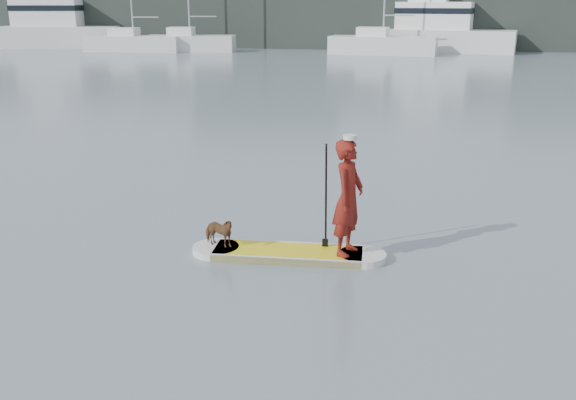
% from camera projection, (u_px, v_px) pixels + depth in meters
% --- Properties ---
extents(ground, '(140.00, 140.00, 0.00)m').
position_uv_depth(ground, '(199.00, 320.00, 8.69)').
color(ground, slate).
rests_on(ground, ground).
extents(paddleboard, '(3.30, 0.88, 0.12)m').
position_uv_depth(paddleboard, '(288.00, 253.00, 10.84)').
color(paddleboard, yellow).
rests_on(paddleboard, ground).
extents(paddler, '(0.64, 0.80, 1.92)m').
position_uv_depth(paddler, '(348.00, 198.00, 10.41)').
color(paddler, maroon).
rests_on(paddler, paddleboard).
extents(white_cap, '(0.22, 0.22, 0.07)m').
position_uv_depth(white_cap, '(350.00, 137.00, 10.11)').
color(white_cap, silver).
rests_on(white_cap, paddler).
extents(dog, '(0.67, 0.46, 0.52)m').
position_uv_depth(dog, '(219.00, 232.00, 10.89)').
color(dog, '#52311C').
rests_on(dog, paddleboard).
extents(paddle, '(0.10, 0.30, 2.00)m').
position_uv_depth(paddle, '(326.00, 209.00, 10.76)').
color(paddle, black).
rests_on(paddle, ground).
extents(sailboat_b, '(8.11, 2.67, 11.95)m').
position_uv_depth(sailboat_b, '(133.00, 42.00, 53.86)').
color(sailboat_b, silver).
rests_on(sailboat_b, ground).
extents(sailboat_c, '(7.64, 3.17, 10.68)m').
position_uv_depth(sailboat_c, '(189.00, 42.00, 53.93)').
color(sailboat_c, silver).
rests_on(sailboat_c, ground).
extents(sailboat_d, '(8.73, 3.72, 12.46)m').
position_uv_depth(sailboat_d, '(382.00, 43.00, 51.12)').
color(sailboat_d, silver).
rests_on(sailboat_d, ground).
extents(motor_yacht_a, '(11.52, 5.54, 6.64)m').
position_uv_depth(motor_yacht_a, '(441.00, 29.00, 53.36)').
color(motor_yacht_a, silver).
rests_on(motor_yacht_a, ground).
extents(motor_yacht_b, '(11.04, 5.44, 6.97)m').
position_uv_depth(motor_yacht_b, '(55.00, 26.00, 58.08)').
color(motor_yacht_b, silver).
rests_on(motor_yacht_b, ground).
extents(shore_mass, '(90.00, 6.00, 6.00)m').
position_uv_depth(shore_mass, '(371.00, 14.00, 57.71)').
color(shore_mass, black).
rests_on(shore_mass, ground).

